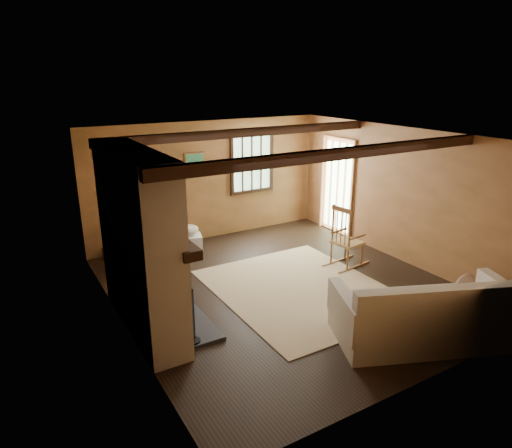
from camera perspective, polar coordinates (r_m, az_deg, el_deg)
ground at (r=7.41m, az=3.38°, el=-7.90°), size 5.50×5.50×0.00m
room_envelope at (r=7.17m, az=3.95°, el=5.10°), size 5.02×5.52×2.44m
fireplace at (r=6.10m, az=-14.13°, el=-3.07°), size 1.02×2.30×2.40m
rug at (r=7.36m, az=5.56°, el=-8.11°), size 2.50×3.00×0.01m
rocking_chair at (r=8.18m, az=11.18°, el=-2.05°), size 0.86×0.53×1.12m
sofa at (r=6.29m, az=20.72°, el=-10.85°), size 2.51×1.81×0.93m
firewood_pile at (r=8.86m, az=-16.50°, el=-3.26°), size 0.68×0.12×0.25m
laundry_basket at (r=8.93m, az=-8.43°, el=-2.32°), size 0.58×0.50×0.30m
basket_pillow at (r=8.84m, az=-8.51°, el=-0.78°), size 0.49×0.43×0.21m
armchair at (r=8.42m, az=-13.90°, el=-2.55°), size 0.98×0.99×0.69m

